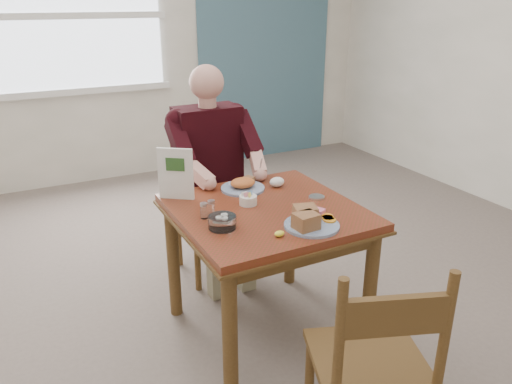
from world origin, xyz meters
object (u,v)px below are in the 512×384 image
far_plate (243,185)px  chair_near (373,368)px  near_plate (309,220)px  chair_far (209,204)px  diner (212,159)px  table (266,228)px

far_plate → chair_near: bearing=-93.3°
near_plate → far_plate: 0.59m
chair_far → near_plate: bearing=-86.2°
diner → near_plate: 1.00m
diner → chair_near: bearing=-92.1°
chair_near → near_plate: chair_near is taller
chair_near → far_plate: (0.07, 1.24, 0.30)m
table → near_plate: size_ratio=3.22×
chair_near → far_plate: chair_near is taller
table → far_plate: size_ratio=2.84×
table → near_plate: 0.33m
chair_far → near_plate: size_ratio=3.32×
table → far_plate: bearing=87.6°
near_plate → far_plate: near_plate is taller
diner → near_plate: size_ratio=4.85×
chair_far → diner: size_ratio=0.69×
table → far_plate: far_plate is taller
table → chair_far: chair_far is taller
table → chair_far: size_ratio=0.97×
diner → near_plate: diner is taller
diner → table: bearing=-90.0°
far_plate → diner: bearing=91.7°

